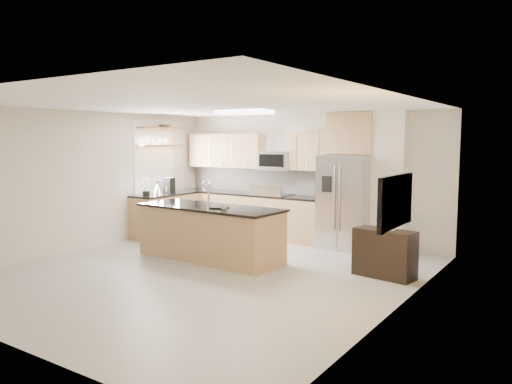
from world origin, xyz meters
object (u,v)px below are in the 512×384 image
Objects in this scene: blender at (146,188)px; bowl at (165,125)px; credenza at (384,253)px; cup at (224,206)px; television at (386,201)px; refrigerator at (346,202)px; platter at (219,207)px; microwave at (276,161)px; coffee_maker at (169,185)px; kettle at (158,189)px; range at (273,216)px; island at (210,232)px; flower_vase at (390,206)px.

bowl is (-0.18, 0.76, 1.31)m from blender.
credenza is 2.65m from cup.
television is at bearing -14.30° from cup.
television is (1.85, -3.07, 0.46)m from refrigerator.
refrigerator is 2.56m from platter.
microwave reaches higher than television.
blender is at bearing 165.54° from platter.
bowl is at bearing 102.96° from blender.
credenza is 2.75× the size of coffee_maker.
cup is at bearing -22.30° from kettle.
range is 1.06× the size of television.
range is 1.50× the size of microwave.
flower_vase reaches higher than island.
credenza is 2.82m from platter.
refrigerator is (1.66, -0.05, 0.42)m from range.
coffee_maker is at bearing 152.08° from island.
blender is 5.14m from flower_vase.
kettle is 0.42m from coffee_maker.
island is at bearing -88.62° from microwave.
cup is (-2.47, -0.74, 0.61)m from credenza.
refrigerator is at bearing 55.23° from island.
blender is 0.29m from kettle.
blender is (-2.13, 0.56, 0.61)m from island.
cup is at bearing -164.49° from flower_vase.
range is 3.12× the size of platter.
range is 3.44× the size of coffee_maker.
platter is 1.29× the size of kettle.
television is at bearing -13.11° from island.
range is 3.40m from credenza.
platter is at bearing -21.19° from kettle.
refrigerator is 2.58m from cup.
refrigerator is 5.45× the size of bowl.
range is at bearing -90.00° from microwave.
cup is at bearing -116.32° from refrigerator.
blender is 0.70m from coffee_maker.
television is (3.45, -0.96, 0.89)m from island.
bowl is 0.30× the size of television.
credenza is 1.87m from television.
television is (5.58, -1.52, 0.28)m from blender.
credenza is 3.20× the size of kettle.
range is 0.64× the size of refrigerator.
kettle reaches higher than range.
refrigerator is at bearing 139.39° from credenza.
kettle is at bearing -174.23° from credenza.
microwave is at bearing 101.75° from cup.
coffee_maker is (-5.08, 0.72, 0.71)m from credenza.
range is 1.71m from refrigerator.
platter is 3.23m from bowl.
kettle is at bearing 80.15° from blender.
cup is (0.52, -2.48, -0.65)m from microwave.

